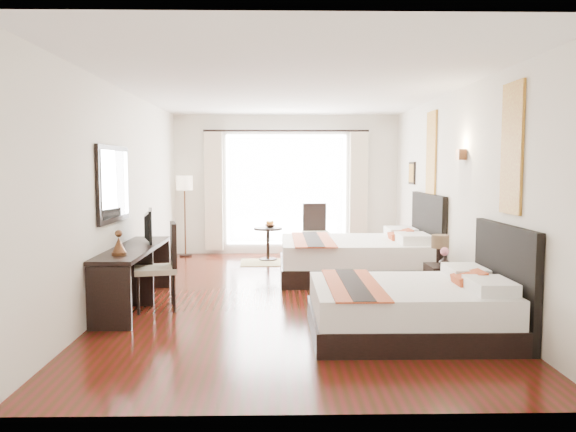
{
  "coord_description": "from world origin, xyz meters",
  "views": [
    {
      "loc": [
        -0.18,
        -7.6,
        1.76
      ],
      "look_at": [
        -0.03,
        0.46,
        1.05
      ],
      "focal_mm": 35.0,
      "sensor_mm": 36.0,
      "label": 1
    }
  ],
  "objects_px": {
    "bed_far": "(360,257)",
    "vase": "(444,260)",
    "desk_chair": "(158,283)",
    "fruit_bowl": "(270,226)",
    "table_lamp": "(440,244)",
    "floor_lamp": "(185,188)",
    "window_chair": "(316,242)",
    "bed_near": "(416,306)",
    "console_desk": "(134,277)",
    "television": "(144,226)",
    "nightstand": "(443,283)",
    "side_table": "(268,244)"
  },
  "relations": [
    {
      "from": "bed_far",
      "to": "vase",
      "type": "xyz_separation_m",
      "value": [
        0.84,
        -1.7,
        0.23
      ]
    },
    {
      "from": "desk_chair",
      "to": "fruit_bowl",
      "type": "height_order",
      "value": "desk_chair"
    },
    {
      "from": "bed_far",
      "to": "table_lamp",
      "type": "relative_size",
      "value": 6.48
    },
    {
      "from": "floor_lamp",
      "to": "window_chair",
      "type": "bearing_deg",
      "value": -7.91
    },
    {
      "from": "vase",
      "to": "bed_near",
      "type": "bearing_deg",
      "value": -117.54
    },
    {
      "from": "bed_far",
      "to": "floor_lamp",
      "type": "height_order",
      "value": "floor_lamp"
    },
    {
      "from": "bed_near",
      "to": "bed_far",
      "type": "distance_m",
      "value": 3.03
    },
    {
      "from": "table_lamp",
      "to": "bed_near",
      "type": "bearing_deg",
      "value": -114.17
    },
    {
      "from": "bed_near",
      "to": "bed_far",
      "type": "xyz_separation_m",
      "value": [
        -0.15,
        3.02,
        0.04
      ]
    },
    {
      "from": "table_lamp",
      "to": "vase",
      "type": "distance_m",
      "value": 0.29
    },
    {
      "from": "table_lamp",
      "to": "vase",
      "type": "height_order",
      "value": "table_lamp"
    },
    {
      "from": "bed_near",
      "to": "fruit_bowl",
      "type": "xyz_separation_m",
      "value": [
        -1.59,
        4.79,
        0.35
      ]
    },
    {
      "from": "vase",
      "to": "desk_chair",
      "type": "height_order",
      "value": "desk_chair"
    },
    {
      "from": "table_lamp",
      "to": "fruit_bowl",
      "type": "distance_m",
      "value": 3.97
    },
    {
      "from": "floor_lamp",
      "to": "desk_chair",
      "type": "bearing_deg",
      "value": -85.35
    },
    {
      "from": "desk_chair",
      "to": "floor_lamp",
      "type": "relative_size",
      "value": 0.68
    },
    {
      "from": "bed_far",
      "to": "console_desk",
      "type": "height_order",
      "value": "bed_far"
    },
    {
      "from": "console_desk",
      "to": "floor_lamp",
      "type": "xyz_separation_m",
      "value": [
        -0.01,
        4.01,
        0.96
      ]
    },
    {
      "from": "vase",
      "to": "desk_chair",
      "type": "xyz_separation_m",
      "value": [
        -3.62,
        -0.21,
        -0.25
      ]
    },
    {
      "from": "vase",
      "to": "desk_chair",
      "type": "relative_size",
      "value": 0.14
    },
    {
      "from": "television",
      "to": "window_chair",
      "type": "distance_m",
      "value": 4.08
    },
    {
      "from": "bed_near",
      "to": "table_lamp",
      "type": "height_order",
      "value": "bed_near"
    },
    {
      "from": "nightstand",
      "to": "side_table",
      "type": "distance_m",
      "value": 4.04
    },
    {
      "from": "side_table",
      "to": "vase",
      "type": "bearing_deg",
      "value": -55.93
    },
    {
      "from": "bed_far",
      "to": "desk_chair",
      "type": "bearing_deg",
      "value": -145.55
    },
    {
      "from": "vase",
      "to": "window_chair",
      "type": "xyz_separation_m",
      "value": [
        -1.4,
        3.61,
        -0.25
      ]
    },
    {
      "from": "floor_lamp",
      "to": "window_chair",
      "type": "relative_size",
      "value": 1.51
    },
    {
      "from": "nightstand",
      "to": "window_chair",
      "type": "height_order",
      "value": "window_chair"
    },
    {
      "from": "table_lamp",
      "to": "nightstand",
      "type": "bearing_deg",
      "value": -73.96
    },
    {
      "from": "bed_near",
      "to": "console_desk",
      "type": "xyz_separation_m",
      "value": [
        -3.26,
        1.28,
        0.08
      ]
    },
    {
      "from": "table_lamp",
      "to": "floor_lamp",
      "type": "bearing_deg",
      "value": 136.79
    },
    {
      "from": "console_desk",
      "to": "desk_chair",
      "type": "distance_m",
      "value": 0.37
    },
    {
      "from": "floor_lamp",
      "to": "window_chair",
      "type": "xyz_separation_m",
      "value": [
        2.56,
        -0.36,
        -1.02
      ]
    },
    {
      "from": "console_desk",
      "to": "fruit_bowl",
      "type": "distance_m",
      "value": 3.9
    },
    {
      "from": "bed_near",
      "to": "table_lamp",
      "type": "bearing_deg",
      "value": 65.83
    },
    {
      "from": "bed_near",
      "to": "table_lamp",
      "type": "xyz_separation_m",
      "value": [
        0.7,
        1.56,
        0.45
      ]
    },
    {
      "from": "nightstand",
      "to": "table_lamp",
      "type": "distance_m",
      "value": 0.52
    },
    {
      "from": "nightstand",
      "to": "vase",
      "type": "xyz_separation_m",
      "value": [
        -0.03,
        -0.15,
        0.33
      ]
    },
    {
      "from": "floor_lamp",
      "to": "window_chair",
      "type": "distance_m",
      "value": 2.78
    },
    {
      "from": "fruit_bowl",
      "to": "bed_far",
      "type": "bearing_deg",
      "value": -50.68
    },
    {
      "from": "television",
      "to": "fruit_bowl",
      "type": "relative_size",
      "value": 3.65
    },
    {
      "from": "nightstand",
      "to": "side_table",
      "type": "xyz_separation_m",
      "value": [
        -2.35,
        3.28,
        0.07
      ]
    },
    {
      "from": "nightstand",
      "to": "television",
      "type": "relative_size",
      "value": 0.66
    },
    {
      "from": "vase",
      "to": "table_lamp",
      "type": "bearing_deg",
      "value": 88.06
    },
    {
      "from": "side_table",
      "to": "window_chair",
      "type": "relative_size",
      "value": 0.59
    },
    {
      "from": "bed_near",
      "to": "television",
      "type": "relative_size",
      "value": 2.73
    },
    {
      "from": "side_table",
      "to": "fruit_bowl",
      "type": "xyz_separation_m",
      "value": [
        0.04,
        0.04,
        0.34
      ]
    },
    {
      "from": "desk_chair",
      "to": "television",
      "type": "bearing_deg",
      "value": -79.01
    },
    {
      "from": "table_lamp",
      "to": "television",
      "type": "distance_m",
      "value": 3.95
    },
    {
      "from": "bed_near",
      "to": "fruit_bowl",
      "type": "relative_size",
      "value": 9.98
    }
  ]
}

